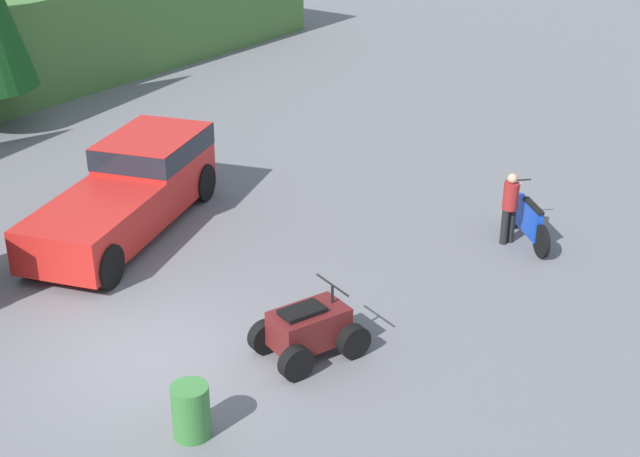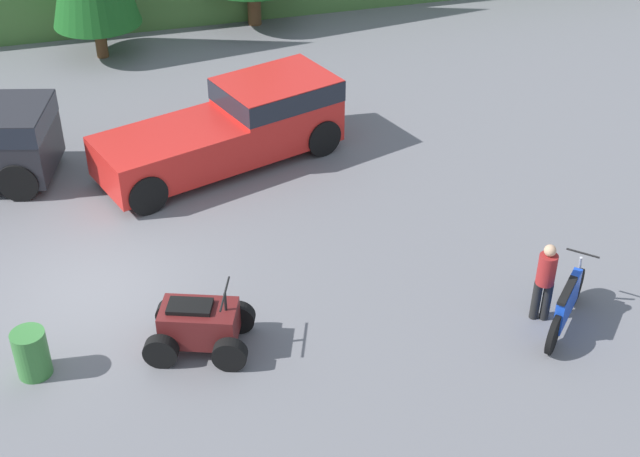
{
  "view_description": "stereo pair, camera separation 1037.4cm",
  "coord_description": "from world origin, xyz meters",
  "px_view_note": "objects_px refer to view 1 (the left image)",
  "views": [
    {
      "loc": [
        -8.88,
        -9.98,
        8.62
      ],
      "look_at": [
        4.35,
        -0.51,
        0.95
      ],
      "focal_mm": 50.0,
      "sensor_mm": 36.0,
      "label": 1
    },
    {
      "loc": [
        0.43,
        -14.14,
        10.52
      ],
      "look_at": [
        4.35,
        -0.51,
        0.95
      ],
      "focal_mm": 50.0,
      "sensor_mm": 36.0,
      "label": 2
    }
  ],
  "objects_px": {
    "rider_person": "(510,206)",
    "steel_barrel": "(191,411)",
    "pickup_truck_red": "(133,185)",
    "dirt_bike": "(528,221)",
    "quad_atv": "(309,330)"
  },
  "relations": [
    {
      "from": "steel_barrel",
      "to": "pickup_truck_red",
      "type": "bearing_deg",
      "value": 52.2
    },
    {
      "from": "quad_atv",
      "to": "dirt_bike",
      "type": "bearing_deg",
      "value": 9.33
    },
    {
      "from": "pickup_truck_red",
      "to": "steel_barrel",
      "type": "distance_m",
      "value": 7.94
    },
    {
      "from": "pickup_truck_red",
      "to": "quad_atv",
      "type": "relative_size",
      "value": 2.9
    },
    {
      "from": "pickup_truck_red",
      "to": "dirt_bike",
      "type": "height_order",
      "value": "pickup_truck_red"
    },
    {
      "from": "pickup_truck_red",
      "to": "rider_person",
      "type": "relative_size",
      "value": 3.74
    },
    {
      "from": "dirt_bike",
      "to": "rider_person",
      "type": "xyz_separation_m",
      "value": [
        -0.32,
        0.31,
        0.39
      ]
    },
    {
      "from": "dirt_bike",
      "to": "rider_person",
      "type": "bearing_deg",
      "value": 90.29
    },
    {
      "from": "pickup_truck_red",
      "to": "rider_person",
      "type": "height_order",
      "value": "pickup_truck_red"
    },
    {
      "from": "rider_person",
      "to": "pickup_truck_red",
      "type": "bearing_deg",
      "value": 53.68
    },
    {
      "from": "rider_person",
      "to": "steel_barrel",
      "type": "xyz_separation_m",
      "value": [
        -8.92,
        1.04,
        -0.44
      ]
    },
    {
      "from": "quad_atv",
      "to": "rider_person",
      "type": "bearing_deg",
      "value": 11.61
    },
    {
      "from": "rider_person",
      "to": "steel_barrel",
      "type": "relative_size",
      "value": 1.84
    },
    {
      "from": "rider_person",
      "to": "dirt_bike",
      "type": "bearing_deg",
      "value": -109.33
    },
    {
      "from": "dirt_bike",
      "to": "quad_atv",
      "type": "relative_size",
      "value": 0.81
    }
  ]
}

